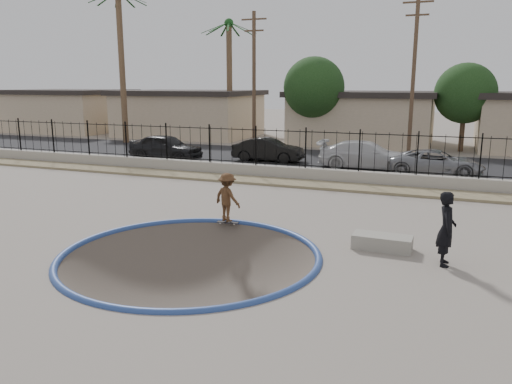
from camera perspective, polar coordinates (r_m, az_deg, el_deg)
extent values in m
cube|color=gray|center=(25.57, 6.60, -0.41)|extent=(120.00, 120.00, 2.20)
torus|color=navy|center=(13.55, -7.51, -7.21)|extent=(7.04, 7.04, 0.20)
cube|color=tan|center=(22.69, 4.87, 0.98)|extent=(42.00, 1.60, 0.11)
cube|color=gray|center=(23.68, 5.63, 2.05)|extent=(42.00, 0.45, 0.60)
cube|color=black|center=(23.61, 5.65, 3.05)|extent=(40.00, 0.04, 0.03)
cube|color=black|center=(23.41, 5.74, 6.87)|extent=(40.00, 0.04, 0.04)
cube|color=black|center=(30.15, 9.07, 3.63)|extent=(90.00, 8.00, 0.04)
cube|color=tan|center=(51.70, -20.54, 8.52)|extent=(10.00, 8.00, 3.50)
cube|color=#2A2422|center=(51.63, -20.71, 10.67)|extent=(10.60, 8.60, 0.40)
cube|color=tan|center=(44.18, -7.65, 8.66)|extent=(11.00, 8.00, 3.50)
cube|color=#2A2422|center=(44.11, -7.73, 11.19)|extent=(11.60, 8.60, 0.40)
cube|color=tan|center=(39.26, 12.14, 8.04)|extent=(10.00, 8.00, 3.50)
cube|color=#2A2422|center=(39.17, 12.27, 10.89)|extent=(10.60, 8.60, 0.40)
cylinder|color=brown|center=(39.67, -15.06, 13.37)|extent=(0.44, 0.44, 11.00)
cylinder|color=brown|center=(39.63, -3.04, 12.32)|extent=(0.44, 0.44, 9.00)
sphere|color=#194A1A|center=(39.88, -3.12, 18.72)|extent=(0.70, 0.70, 0.70)
cylinder|color=#473323|center=(33.47, -0.23, 12.33)|extent=(0.24, 0.24, 9.00)
cube|color=#473323|center=(33.71, -0.24, 19.15)|extent=(1.70, 0.10, 0.10)
cube|color=#473323|center=(33.63, -0.23, 17.96)|extent=(1.30, 0.10, 0.10)
cylinder|color=#473323|center=(31.24, 17.52, 12.23)|extent=(0.24, 0.24, 9.50)
cube|color=#473323|center=(31.56, 18.05, 19.95)|extent=(1.70, 0.10, 0.10)
cube|color=#473323|center=(31.47, 17.96, 18.69)|extent=(1.30, 0.10, 0.10)
cylinder|color=#473323|center=(36.47, 6.53, 7.54)|extent=(0.34, 0.34, 3.00)
sphere|color=#143311|center=(36.35, 6.63, 11.78)|extent=(4.32, 4.32, 4.32)
cylinder|color=#473323|center=(36.31, 22.48, 6.47)|extent=(0.34, 0.34, 2.75)
sphere|color=#143311|center=(36.18, 22.81, 10.36)|extent=(3.96, 3.96, 3.96)
imported|color=brown|center=(16.18, -3.29, -0.94)|extent=(1.17, 0.92, 1.59)
cube|color=black|center=(16.37, -3.26, -3.47)|extent=(0.73, 0.26, 0.02)
cylinder|color=silver|center=(16.39, -4.13, -3.57)|extent=(0.05, 0.03, 0.05)
cylinder|color=silver|center=(16.51, -3.98, -3.45)|extent=(0.05, 0.03, 0.05)
cylinder|color=silver|center=(16.25, -2.52, -3.70)|extent=(0.05, 0.03, 0.05)
cylinder|color=silver|center=(16.37, -2.38, -3.57)|extent=(0.05, 0.03, 0.05)
imported|color=black|center=(13.36, 20.94, -3.95)|extent=(0.51, 0.73, 1.90)
cube|color=gray|center=(14.30, 14.22, -5.58)|extent=(1.62, 0.74, 0.40)
imported|color=black|center=(30.20, -10.27, 5.08)|extent=(4.53, 2.00, 1.52)
imported|color=black|center=(29.11, 1.39, 4.85)|extent=(4.13, 1.53, 1.35)
imported|color=silver|center=(27.19, 12.50, 4.15)|extent=(5.11, 2.19, 1.47)
imported|color=gray|center=(26.30, 19.94, 3.19)|extent=(4.49, 2.09, 1.24)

